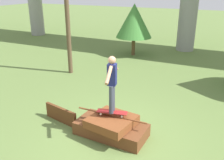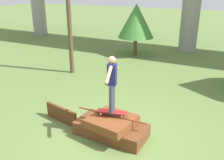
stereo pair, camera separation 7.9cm
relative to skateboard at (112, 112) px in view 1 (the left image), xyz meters
name	(u,v)px [view 1 (the left image)]	position (x,y,z in m)	size (l,w,h in m)	color
ground_plane	(111,135)	(-0.02, -0.01, -0.72)	(80.00, 80.00, 0.00)	olive
scrap_pile	(111,127)	(-0.01, -0.03, -0.45)	(2.05, 1.26, 0.65)	brown
scrap_plank_loose	(61,115)	(-1.72, -0.02, -0.48)	(1.25, 0.34, 0.48)	#5B3319
skateboard	(112,112)	(0.00, 0.00, 0.00)	(0.86, 0.39, 0.09)	maroon
skater	(112,81)	(0.00, 0.00, 0.91)	(0.35, 1.19, 1.55)	#383D4C
tree_behind_left	(134,21)	(-2.57, 8.22, 1.29)	(2.07, 2.07, 2.97)	brown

